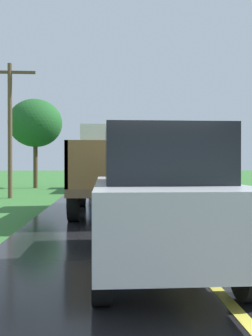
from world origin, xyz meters
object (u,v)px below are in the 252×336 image
(utility_pole_roadside, at_px, (10,124))
(roadside_tree_near_left, at_px, (35,123))
(banana_truck_near, at_px, (111,167))
(banana_truck_far, at_px, (110,166))
(following_car, at_px, (158,198))

(utility_pole_roadside, distance_m, roadside_tree_near_left, 7.38)
(banana_truck_near, bearing_deg, roadside_tree_near_left, 111.04)
(banana_truck_far, relative_size, roadside_tree_near_left, 0.99)
(banana_truck_near, height_order, following_car, banana_truck_near)
(utility_pole_roadside, distance_m, following_car, 13.14)
(banana_truck_near, bearing_deg, following_car, -85.95)
(roadside_tree_near_left, bearing_deg, banana_truck_far, -14.64)
(banana_truck_far, distance_m, roadside_tree_near_left, 5.75)
(banana_truck_far, xyz_separation_m, utility_pole_roadside, (-4.65, -6.06, 1.94))
(utility_pole_roadside, bearing_deg, banana_truck_far, 52.48)
(utility_pole_roadside, height_order, roadside_tree_near_left, utility_pole_roadside)
(utility_pole_roadside, xyz_separation_m, following_car, (5.01, -11.92, -2.33))
(banana_truck_near, distance_m, roadside_tree_near_left, 13.44)
(roadside_tree_near_left, distance_m, following_car, 20.20)
(banana_truck_near, distance_m, following_car, 7.01)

